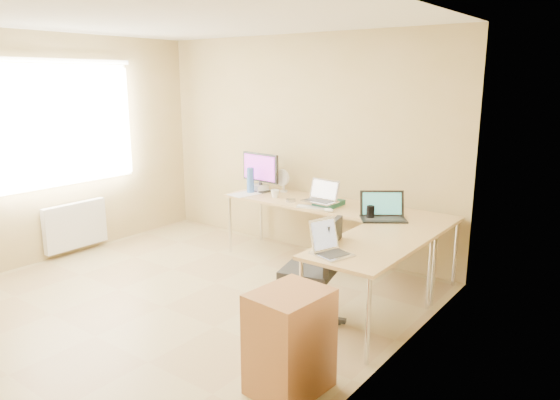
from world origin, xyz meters
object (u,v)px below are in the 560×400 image
Objects in this scene: desk_main at (333,236)px; cabinet at (290,342)px; office_chair at (309,266)px; laptop_return at (332,242)px; water_bottle at (250,180)px; monitor at (260,172)px; desk_return at (370,284)px; laptop_center at (320,191)px; desk_fan at (284,182)px; laptop_black at (384,206)px; mug at (275,194)px; keyboard at (314,207)px.

cabinet is (1.00, -2.21, -0.01)m from desk_main.
laptop_return is at bearing -44.47° from office_chair.
water_bottle reaches higher than cabinet.
monitor reaches higher than laptop_return.
office_chair is at bearing -67.89° from desk_main.
laptop_center is (-1.05, 0.83, 0.53)m from desk_return.
monitor is at bearing 171.25° from laptop_center.
desk_main is 1.40m from desk_return.
laptop_return is at bearing -34.40° from water_bottle.
laptop_center is 0.84m from desk_fan.
laptop_center is 1.28m from office_chair.
laptop_return is (1.69, -1.64, -0.02)m from desk_fan.
laptop_return is (1.94, -1.50, -0.13)m from monitor.
monitor reaches higher than laptop_black.
water_bottle is (-1.84, 0.16, 0.02)m from laptop_black.
desk_fan is 0.79× the size of laptop_return.
monitor is 1.28× the size of laptop_black.
laptop_return reaches higher than cabinet.
desk_main is at bearing 4.13° from water_bottle.
water_bottle is (-0.05, -0.14, -0.08)m from monitor.
water_bottle is 1.20× the size of desk_fan.
cabinet is at bearing -58.38° from laptop_center.
desk_main is 2.83× the size of office_chair.
mug is 2.08m from laptop_return.
laptop_black is 0.61× the size of cabinet.
water_bottle reaches higher than keyboard.
laptop_black is at bearing 63.15° from office_chair.
desk_return is 2.22m from desk_fan.
laptop_center is 1.58m from laptop_return.
laptop_return is at bearing -40.02° from mug.
laptop_black is at bearing -4.70° from monitor.
water_bottle is at bearing -133.09° from desk_fan.
laptop_black is 1.17× the size of keyboard.
laptop_center is 0.97× the size of keyboard.
laptop_black is (1.80, -0.30, -0.10)m from monitor.
water_bottle is at bearing 130.04° from office_chair.
desk_fan is (0.29, 0.28, -0.03)m from water_bottle.
desk_return is 0.66m from laptop_return.
desk_main is 8.08× the size of laptop_return.
desk_return is at bearing -27.68° from mug.
desk_main is at bearing 48.48° from laptop_return.
keyboard is 0.40× the size of office_chair.
desk_fan is at bearing 132.38° from cabinet.
laptop_return is (0.86, -1.44, 0.47)m from desk_main.
desk_fan is at bearing 127.62° from keyboard.
laptop_return is (0.93, -1.27, -0.06)m from laptop_center.
laptop_black reaches higher than cabinet.
mug is 0.32× the size of water_bottle.
office_chair is (0.58, -1.07, -0.40)m from laptop_center.
monitor is at bearing 126.15° from office_chair.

